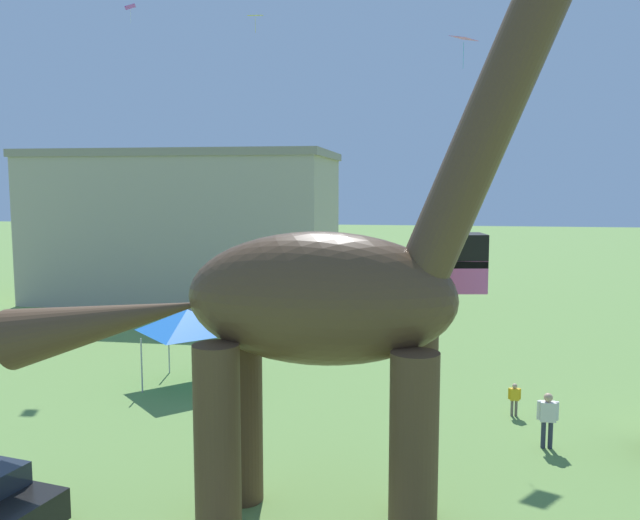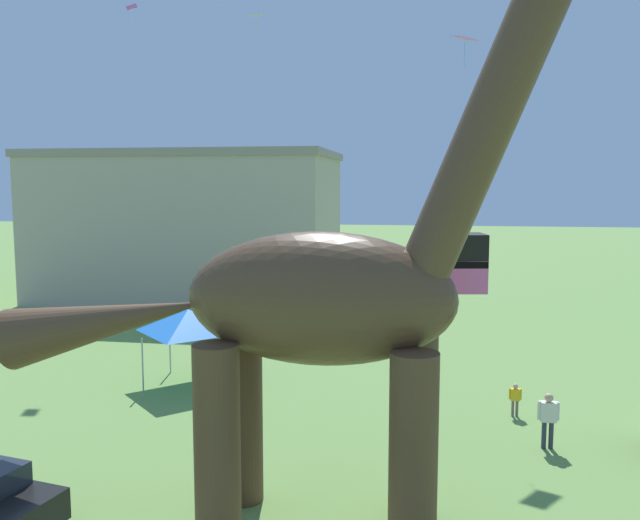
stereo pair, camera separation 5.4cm
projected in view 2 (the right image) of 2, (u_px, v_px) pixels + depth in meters
dinosaur_sculpture at (317, 298)px, 14.80m from camera, size 14.10×2.99×14.74m
person_far_spectator at (515, 397)px, 22.56m from camera, size 0.43×0.19×1.14m
person_photographer at (548, 415)px, 19.76m from camera, size 0.63×0.28×1.69m
festival_canopy_tent at (189, 321)px, 26.05m from camera, size 3.15×3.15×3.00m
kite_trailing at (256, 16)px, 29.04m from camera, size 0.69×0.54×0.81m
kite_drifting at (132, 7)px, 34.77m from camera, size 0.73×0.85×0.92m
kite_mid_right at (465, 38)px, 25.98m from camera, size 1.18×1.25×1.24m
kite_high_right at (463, 263)px, 16.24m from camera, size 1.14×1.14×1.42m
background_building_block at (190, 225)px, 46.31m from camera, size 20.00×11.27×10.08m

